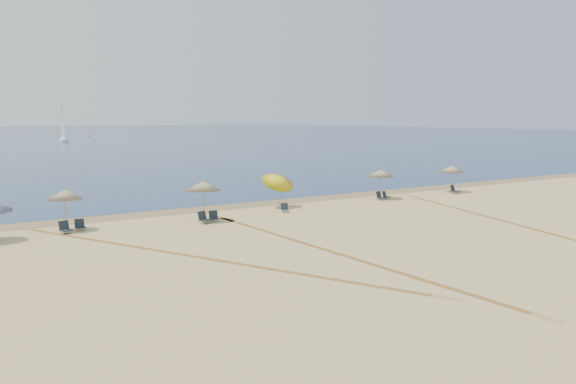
% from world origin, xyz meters
% --- Properties ---
extents(ground, '(160.00, 160.00, 0.00)m').
position_xyz_m(ground, '(0.00, 0.00, 0.00)').
color(ground, tan).
rests_on(ground, ground).
extents(wet_sand, '(500.00, 500.00, 0.00)m').
position_xyz_m(wet_sand, '(0.00, 24.00, 0.00)').
color(wet_sand, olive).
rests_on(wet_sand, ground).
extents(umbrella_1, '(1.95, 1.95, 2.43)m').
position_xyz_m(umbrella_1, '(-14.58, 20.86, 2.09)').
color(umbrella_1, gray).
rests_on(umbrella_1, ground).
extents(umbrella_2, '(2.18, 2.18, 2.55)m').
position_xyz_m(umbrella_2, '(-6.64, 19.47, 2.20)').
color(umbrella_2, gray).
rests_on(umbrella_2, ground).
extents(umbrella_3, '(2.32, 2.30, 2.84)m').
position_xyz_m(umbrella_3, '(0.19, 21.55, 2.02)').
color(umbrella_3, gray).
rests_on(umbrella_3, ground).
extents(umbrella_4, '(2.16, 2.16, 2.38)m').
position_xyz_m(umbrella_4, '(9.40, 21.01, 2.04)').
color(umbrella_4, gray).
rests_on(umbrella_4, ground).
extents(umbrella_5, '(2.21, 2.21, 2.32)m').
position_xyz_m(umbrella_5, '(17.45, 20.93, 1.98)').
color(umbrella_5, gray).
rests_on(umbrella_5, ground).
extents(chair_1, '(0.70, 0.78, 0.69)m').
position_xyz_m(chair_1, '(-14.82, 20.06, 0.30)').
color(chair_1, black).
rests_on(chair_1, ground).
extents(chair_2, '(0.55, 0.64, 0.65)m').
position_xyz_m(chair_2, '(-13.90, 20.51, 0.29)').
color(chair_2, black).
rests_on(chair_2, ground).
extents(chair_3, '(0.79, 0.86, 0.73)m').
position_xyz_m(chair_3, '(-6.99, 18.69, 0.32)').
color(chair_3, black).
rests_on(chair_3, ground).
extents(chair_4, '(0.72, 0.78, 0.66)m').
position_xyz_m(chair_4, '(-6.17, 19.03, 0.29)').
color(chair_4, black).
rests_on(chair_4, ground).
extents(chair_5, '(0.69, 0.73, 0.60)m').
position_xyz_m(chair_5, '(-0.49, 19.66, 0.26)').
color(chair_5, black).
rests_on(chair_5, ground).
extents(chair_6, '(0.72, 0.78, 0.67)m').
position_xyz_m(chair_6, '(8.96, 20.54, 0.30)').
color(chair_6, black).
rests_on(chair_6, ground).
extents(chair_7, '(0.68, 0.73, 0.60)m').
position_xyz_m(chair_7, '(9.78, 20.79, 0.27)').
color(chair_7, black).
rests_on(chair_7, ground).
extents(chair_8, '(0.78, 0.85, 0.73)m').
position_xyz_m(chair_8, '(16.85, 20.03, 0.32)').
color(chair_8, black).
rests_on(chair_8, ground).
extents(sailboat_1, '(2.08, 4.67, 6.75)m').
position_xyz_m(sailboat_1, '(31.59, 192.57, 2.04)').
color(sailboat_1, white).
rests_on(sailboat_1, ocean).
extents(sailboat_2, '(1.63, 6.19, 9.20)m').
position_xyz_m(sailboat_2, '(13.52, 148.06, 2.78)').
color(sailboat_2, white).
rests_on(sailboat_2, ocean).
extents(tire_tracks, '(57.11, 41.80, 0.00)m').
position_xyz_m(tire_tracks, '(-2.81, 10.67, 0.00)').
color(tire_tracks, tan).
rests_on(tire_tracks, ground).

